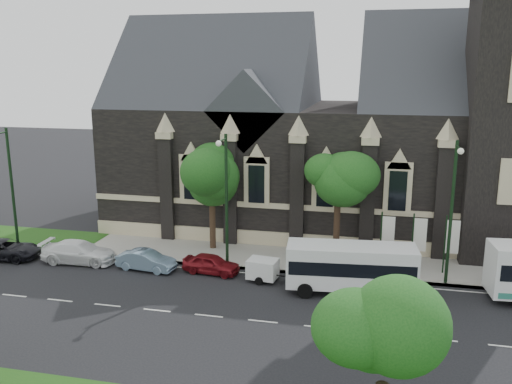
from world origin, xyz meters
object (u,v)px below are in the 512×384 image
(street_lamp_near, at_px, (452,206))
(sedan, at_px, (146,260))
(tree_walk_right, at_px, (342,177))
(banner_flag_center, at_px, (417,238))
(banner_flag_left, at_px, (385,236))
(car_far_white, at_px, (79,252))
(street_lamp_mid, at_px, (226,194))
(shuttle_bus, at_px, (351,266))
(car_far_black, at_px, (5,249))
(street_lamp_far, at_px, (10,183))
(tree_park_east, at_px, (390,339))
(banner_flag_right, at_px, (450,240))
(car_far_red, at_px, (211,264))
(tree_walk_left, at_px, (215,173))
(box_trailer, at_px, (263,269))

(street_lamp_near, xyz_separation_m, sedan, (-19.10, -1.48, -4.46))
(tree_walk_right, bearing_deg, sedan, -157.51)
(tree_walk_right, xyz_separation_m, banner_flag_center, (5.08, -1.71, -3.43))
(street_lamp_near, bearing_deg, banner_flag_left, 152.82)
(banner_flag_left, distance_m, car_far_white, 20.75)
(street_lamp_mid, bearing_deg, banner_flag_left, 10.50)
(shuttle_bus, height_order, car_far_black, shuttle_bus)
(car_far_black, bearing_deg, tree_walk_right, -82.79)
(shuttle_bus, bearing_deg, sedan, 171.42)
(street_lamp_far, distance_m, shuttle_bus, 24.66)
(sedan, bearing_deg, banner_flag_left, -71.19)
(street_lamp_near, relative_size, street_lamp_far, 1.00)
(tree_park_east, bearing_deg, car_far_black, 150.25)
(tree_park_east, xyz_separation_m, banner_flag_right, (4.11, 18.32, -2.24))
(banner_flag_left, distance_m, car_far_red, 11.55)
(tree_walk_right, xyz_separation_m, street_lamp_far, (-23.21, -3.62, -0.71))
(banner_flag_right, bearing_deg, car_far_red, -168.71)
(banner_flag_left, bearing_deg, banner_flag_right, 0.00)
(tree_park_east, bearing_deg, street_lamp_mid, 121.79)
(street_lamp_far, distance_m, car_far_white, 7.39)
(street_lamp_near, distance_m, street_lamp_mid, 14.00)
(car_far_red, height_order, car_far_black, car_far_black)
(tree_walk_left, bearing_deg, banner_flag_left, -8.02)
(street_lamp_mid, relative_size, banner_flag_right, 2.25)
(banner_flag_center, relative_size, box_trailer, 1.48)
(street_lamp_near, xyz_separation_m, car_far_black, (-29.67, -1.64, -4.44))
(banner_flag_center, xyz_separation_m, box_trailer, (-9.45, -3.56, -1.58))
(street_lamp_near, bearing_deg, street_lamp_far, 180.00)
(banner_flag_center, distance_m, car_far_white, 22.72)
(street_lamp_far, xyz_separation_m, car_far_white, (5.84, -1.21, -4.36))
(sedan, bearing_deg, car_far_red, -78.58)
(tree_park_east, distance_m, banner_flag_right, 18.91)
(street_lamp_near, bearing_deg, banner_flag_right, 81.44)
(sedan, xyz_separation_m, car_far_black, (-10.58, -0.17, 0.02))
(box_trailer, height_order, sedan, box_trailer)
(box_trailer, relative_size, car_far_red, 0.72)
(tree_walk_left, xyz_separation_m, street_lamp_mid, (1.80, -3.61, -0.62))
(banner_flag_right, height_order, car_far_white, banner_flag_right)
(street_lamp_far, distance_m, banner_flag_right, 30.47)
(street_lamp_far, height_order, banner_flag_right, street_lamp_far)
(sedan, bearing_deg, shuttle_bus, -86.71)
(street_lamp_far, bearing_deg, street_lamp_near, 0.00)
(street_lamp_near, relative_size, banner_flag_left, 2.25)
(street_lamp_far, xyz_separation_m, car_far_red, (15.27, -1.09, -4.47))
(tree_walk_right, distance_m, banner_flag_center, 6.36)
(tree_park_east, bearing_deg, car_far_white, 143.21)
(tree_park_east, relative_size, tree_walk_left, 0.82)
(tree_walk_right, height_order, tree_walk_left, tree_walk_right)
(tree_walk_right, height_order, street_lamp_far, street_lamp_far)
(car_far_white, bearing_deg, shuttle_bus, -96.13)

